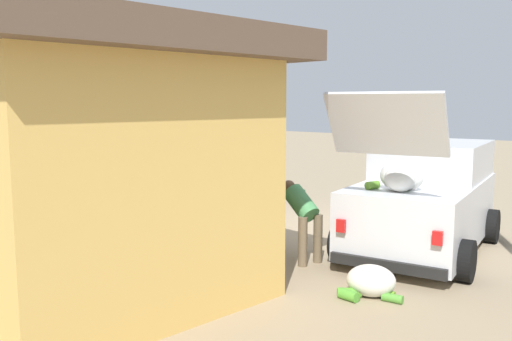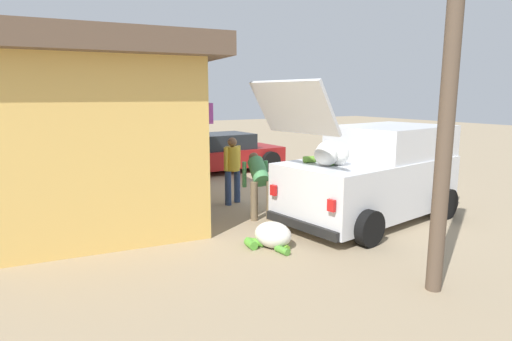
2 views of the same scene
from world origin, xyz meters
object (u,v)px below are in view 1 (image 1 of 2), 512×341
(delivery_van, at_px, (424,197))
(unloaded_banana_pile, at_px, (370,282))
(parked_sedan, at_px, (168,183))
(vendor_standing, at_px, (246,199))
(customer_bending, at_px, (302,213))
(paint_bucket, at_px, (147,213))
(storefront_bar, at_px, (78,158))

(delivery_van, bearing_deg, unloaded_banana_pile, 98.95)
(parked_sedan, relative_size, vendor_standing, 2.73)
(delivery_van, distance_m, unloaded_banana_pile, 2.85)
(parked_sedan, height_order, customer_bending, customer_bending)
(vendor_standing, distance_m, paint_bucket, 3.12)
(storefront_bar, distance_m, vendor_standing, 3.16)
(storefront_bar, distance_m, unloaded_banana_pile, 4.48)
(vendor_standing, xyz_separation_m, customer_bending, (-1.27, 0.03, -0.09))
(customer_bending, bearing_deg, delivery_van, -121.44)
(delivery_van, bearing_deg, customer_bending, 58.56)
(parked_sedan, xyz_separation_m, paint_bucket, (-0.97, 1.41, -0.40))
(parked_sedan, xyz_separation_m, customer_bending, (-5.28, 1.57, 0.22))
(unloaded_banana_pile, xyz_separation_m, paint_bucket, (5.97, -0.87, 0.01))
(parked_sedan, height_order, paint_bucket, parked_sedan)
(parked_sedan, bearing_deg, paint_bucket, 124.55)
(storefront_bar, bearing_deg, vendor_standing, -101.12)
(vendor_standing, height_order, paint_bucket, vendor_standing)
(parked_sedan, bearing_deg, storefront_bar, 127.21)
(storefront_bar, bearing_deg, parked_sedan, -52.79)
(storefront_bar, relative_size, paint_bucket, 14.67)
(customer_bending, distance_m, unloaded_banana_pile, 1.91)
(paint_bucket, bearing_deg, delivery_van, -161.57)
(vendor_standing, relative_size, unloaded_banana_pile, 1.77)
(parked_sedan, relative_size, paint_bucket, 10.49)
(parked_sedan, distance_m, unloaded_banana_pile, 7.31)
(parked_sedan, bearing_deg, customer_bending, 163.41)
(vendor_standing, bearing_deg, parked_sedan, -21.13)
(customer_bending, relative_size, paint_bucket, 3.25)
(customer_bending, bearing_deg, vendor_standing, -1.13)
(parked_sedan, relative_size, customer_bending, 3.23)
(customer_bending, height_order, unloaded_banana_pile, customer_bending)
(vendor_standing, bearing_deg, storefront_bar, 78.88)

